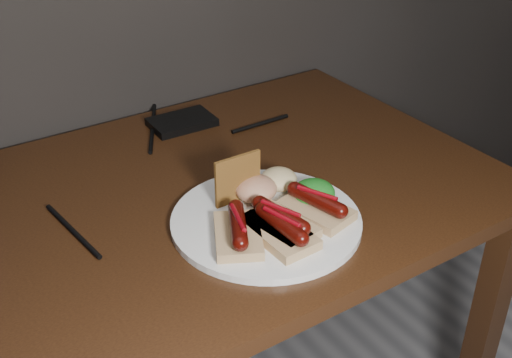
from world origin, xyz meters
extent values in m
cube|color=#391F0E|center=(0.00, 1.38, 0.73)|extent=(1.40, 0.70, 0.03)
cube|color=#391F0E|center=(0.65, 1.08, 0.36)|extent=(0.05, 0.05, 0.72)
cube|color=#391F0E|center=(0.65, 1.68, 0.36)|extent=(0.05, 0.05, 0.72)
cube|color=black|center=(0.26, 1.63, 0.76)|extent=(0.13, 0.09, 0.02)
cylinder|color=black|center=(-0.06, 1.38, 0.75)|extent=(0.03, 0.18, 0.01)
cylinder|color=black|center=(0.20, 1.65, 0.75)|extent=(0.11, 0.20, 0.01)
cylinder|color=black|center=(0.40, 1.54, 0.75)|extent=(0.14, 0.01, 0.01)
cylinder|color=silver|center=(0.21, 1.23, 0.76)|extent=(0.37, 0.37, 0.01)
cube|color=#D6AF7E|center=(0.14, 1.21, 0.77)|extent=(0.12, 0.13, 0.02)
cylinder|color=#4B0905|center=(0.14, 1.21, 0.79)|extent=(0.07, 0.10, 0.02)
sphere|color=#4B0905|center=(0.12, 1.17, 0.79)|extent=(0.03, 0.02, 0.02)
sphere|color=#4B0905|center=(0.16, 1.25, 0.79)|extent=(0.03, 0.02, 0.02)
cylinder|color=maroon|center=(0.14, 1.21, 0.80)|extent=(0.03, 0.07, 0.01)
cube|color=#D6AF7E|center=(0.21, 1.19, 0.77)|extent=(0.09, 0.13, 0.02)
cylinder|color=#4B0905|center=(0.21, 1.19, 0.79)|extent=(0.04, 0.10, 0.02)
sphere|color=#4B0905|center=(0.22, 1.15, 0.79)|extent=(0.03, 0.02, 0.02)
sphere|color=#4B0905|center=(0.20, 1.24, 0.79)|extent=(0.03, 0.02, 0.02)
cylinder|color=maroon|center=(0.21, 1.19, 0.80)|extent=(0.03, 0.07, 0.01)
cube|color=#D6AF7E|center=(0.29, 1.20, 0.77)|extent=(0.09, 0.13, 0.02)
cylinder|color=#4B0905|center=(0.29, 1.20, 0.79)|extent=(0.05, 0.10, 0.02)
sphere|color=#4B0905|center=(0.30, 1.15, 0.79)|extent=(0.03, 0.02, 0.02)
sphere|color=#4B0905|center=(0.27, 1.24, 0.79)|extent=(0.03, 0.02, 0.02)
cylinder|color=maroon|center=(0.29, 1.20, 0.80)|extent=(0.04, 0.07, 0.01)
cube|color=#D6AF7E|center=(0.20, 1.17, 0.77)|extent=(0.07, 0.12, 0.02)
cylinder|color=#4B0905|center=(0.20, 1.17, 0.79)|extent=(0.03, 0.10, 0.02)
sphere|color=#4B0905|center=(0.20, 1.13, 0.79)|extent=(0.03, 0.02, 0.02)
sphere|color=#4B0905|center=(0.20, 1.22, 0.79)|extent=(0.03, 0.02, 0.02)
cylinder|color=maroon|center=(0.20, 1.17, 0.80)|extent=(0.02, 0.07, 0.01)
cube|color=brown|center=(0.20, 1.30, 0.80)|extent=(0.09, 0.01, 0.08)
ellipsoid|color=#105112|center=(0.30, 1.23, 0.78)|extent=(0.07, 0.07, 0.04)
ellipsoid|color=#9D160F|center=(0.23, 1.29, 0.78)|extent=(0.07, 0.07, 0.04)
ellipsoid|color=beige|center=(0.28, 1.30, 0.78)|extent=(0.06, 0.06, 0.04)
camera|label=1|loc=(-0.27, 0.53, 1.35)|focal=45.00mm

